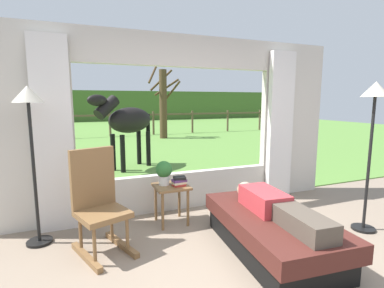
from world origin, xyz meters
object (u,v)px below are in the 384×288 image
(reclining_person, at_px, (275,206))
(rocking_chair, at_px, (98,202))
(potted_plant, at_px, (164,171))
(book_stack, at_px, (179,181))
(floor_lamp_right, at_px, (374,112))
(recliner_sofa, at_px, (271,232))
(side_table, at_px, (171,192))
(horse, at_px, (128,121))
(floor_lamp_left, at_px, (30,118))
(pasture_tree, at_px, (163,102))

(reclining_person, xyz_separation_m, rocking_chair, (-1.73, 0.77, 0.02))
(potted_plant, distance_m, book_stack, 0.24)
(floor_lamp_right, bearing_deg, book_stack, 153.63)
(potted_plant, distance_m, floor_lamp_right, 2.68)
(recliner_sofa, relative_size, floor_lamp_right, 0.96)
(side_table, height_order, book_stack, book_stack)
(rocking_chair, relative_size, horse, 0.65)
(horse, bearing_deg, side_table, 145.73)
(reclining_person, height_order, side_table, reclining_person)
(floor_lamp_left, relative_size, floor_lamp_right, 0.97)
(horse, relative_size, pasture_tree, 0.53)
(book_stack, height_order, horse, horse)
(recliner_sofa, relative_size, potted_plant, 5.53)
(floor_lamp_right, bearing_deg, potted_plant, 153.01)
(reclining_person, height_order, book_stack, book_stack)
(reclining_person, distance_m, horse, 4.57)
(rocking_chair, xyz_separation_m, side_table, (0.95, 0.38, -0.12))
(potted_plant, bearing_deg, horse, 88.49)
(recliner_sofa, distance_m, horse, 4.57)
(recliner_sofa, distance_m, reclining_person, 0.31)
(book_stack, relative_size, horse, 0.11)
(book_stack, distance_m, floor_lamp_left, 1.89)
(book_stack, xyz_separation_m, horse, (-0.09, 3.37, 0.57))
(reclining_person, xyz_separation_m, side_table, (-0.78, 1.15, -0.10))
(floor_lamp_left, bearing_deg, pasture_tree, 64.96)
(pasture_tree, bearing_deg, rocking_chair, -110.49)
(rocking_chair, xyz_separation_m, floor_lamp_right, (3.15, -0.72, 0.95))
(side_table, relative_size, floor_lamp_left, 0.29)
(floor_lamp_right, bearing_deg, side_table, 153.41)
(recliner_sofa, distance_m, book_stack, 1.30)
(potted_plant, height_order, book_stack, potted_plant)
(floor_lamp_left, bearing_deg, reclining_person, -26.54)
(recliner_sofa, xyz_separation_m, floor_lamp_right, (1.42, -0.00, 1.28))
(floor_lamp_right, bearing_deg, recliner_sofa, 179.89)
(side_table, distance_m, book_stack, 0.19)
(book_stack, height_order, pasture_tree, pasture_tree)
(reclining_person, bearing_deg, rocking_chair, 160.87)
(reclining_person, relative_size, horse, 0.83)
(rocking_chair, bearing_deg, recliner_sofa, -42.36)
(floor_lamp_left, xyz_separation_m, floor_lamp_right, (3.79, -1.13, 0.05))
(rocking_chair, distance_m, floor_lamp_left, 1.18)
(rocking_chair, height_order, floor_lamp_right, floor_lamp_right)
(side_table, xyz_separation_m, floor_lamp_left, (-1.59, 0.03, 1.02))
(pasture_tree, bearing_deg, horse, -114.49)
(pasture_tree, bearing_deg, side_table, -105.63)
(recliner_sofa, bearing_deg, potted_plant, 131.41)
(side_table, height_order, pasture_tree, pasture_tree)
(recliner_sofa, height_order, potted_plant, potted_plant)
(horse, bearing_deg, book_stack, 147.29)
(reclining_person, relative_size, pasture_tree, 0.44)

